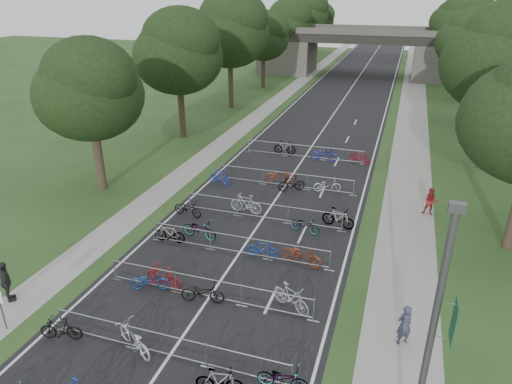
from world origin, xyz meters
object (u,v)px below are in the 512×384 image
at_px(overpass_bridge, 362,52).
at_px(pedestrian_c, 6,282).
at_px(lamppost, 430,349).
at_px(park_sign, 0,303).
at_px(pedestrian_b, 431,202).
at_px(pedestrian_a, 404,325).

xyz_separation_m(overpass_bridge, pedestrian_c, (-8.05, -60.52, -2.59)).
distance_m(lamppost, park_sign, 15.46).
bearing_deg(overpass_bridge, pedestrian_c, -97.57).
relative_size(lamppost, pedestrian_c, 4.36).
height_order(overpass_bridge, lamppost, lamppost).
bearing_deg(pedestrian_b, pedestrian_a, -90.74).
relative_size(lamppost, pedestrian_b, 4.92).
distance_m(pedestrian_a, pedestrian_c, 16.28).
bearing_deg(lamppost, park_sign, 176.22).
distance_m(lamppost, pedestrian_a, 6.11).
relative_size(overpass_bridge, pedestrian_a, 18.30).
bearing_deg(pedestrian_c, overpass_bridge, -56.21).
xyz_separation_m(overpass_bridge, pedestrian_a, (8.03, -57.95, -2.69)).
height_order(pedestrian_a, pedestrian_b, pedestrian_a).
distance_m(lamppost, pedestrian_b, 17.04).
xyz_separation_m(park_sign, pedestrian_c, (-1.25, 1.48, -0.33)).
bearing_deg(overpass_bridge, park_sign, -96.26).
relative_size(park_sign, pedestrian_b, 1.09).
bearing_deg(park_sign, overpass_bridge, 83.74).
height_order(park_sign, pedestrian_a, park_sign).
bearing_deg(lamppost, overpass_bridge, 97.53).
relative_size(lamppost, park_sign, 4.50).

